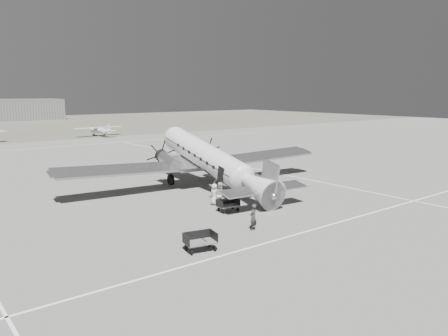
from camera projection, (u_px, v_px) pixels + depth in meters
ground at (192, 191)px, 38.65m from camera, size 260.00×260.00×0.00m
taxi_line_near at (315, 229)px, 27.76m from camera, size 60.00×0.15×0.01m
taxi_line_right at (287, 175)px, 45.91m from camera, size 0.15×80.00×0.01m
taxi_line_horizon at (53, 147)px, 69.76m from camera, size 90.00×0.15×0.01m
dc3_airliner at (210, 161)px, 38.93m from camera, size 28.33×20.93×5.09m
light_plane_right at (99, 131)px, 87.16m from camera, size 10.70×9.03×2.06m
baggage_cart_near at (228, 205)px, 31.84m from camera, size 1.73×1.30×0.91m
baggage_cart_far at (200, 242)px, 23.90m from camera, size 2.03×1.63×1.02m
ground_crew at (253, 217)px, 27.46m from camera, size 0.72×0.59×1.68m
ramp_agent at (220, 195)px, 32.94m from camera, size 0.82×1.00×1.92m
passenger at (214, 194)px, 33.68m from camera, size 0.70×0.91×1.67m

